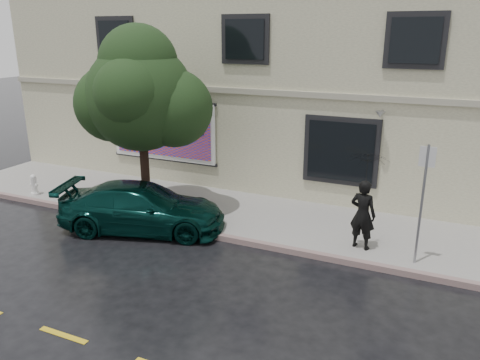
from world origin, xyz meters
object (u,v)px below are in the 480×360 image
at_px(car, 142,208).
at_px(fire_hydrant, 34,185).
at_px(pedestrian, 363,215).
at_px(street_tree, 140,98).

distance_m(car, fire_hydrant, 4.97).
bearing_deg(pedestrian, fire_hydrant, 14.74).
height_order(car, fire_hydrant, car).
height_order(pedestrian, fire_hydrant, pedestrian).
bearing_deg(street_tree, car, -60.91).
height_order(pedestrian, street_tree, street_tree).
height_order(street_tree, fire_hydrant, street_tree).
bearing_deg(car, street_tree, 12.38).
bearing_deg(fire_hydrant, pedestrian, -2.38).
xyz_separation_m(pedestrian, fire_hydrant, (-10.85, -0.37, -0.56)).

